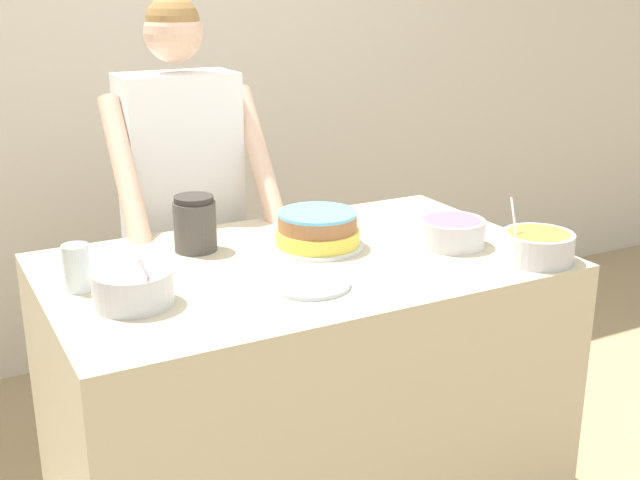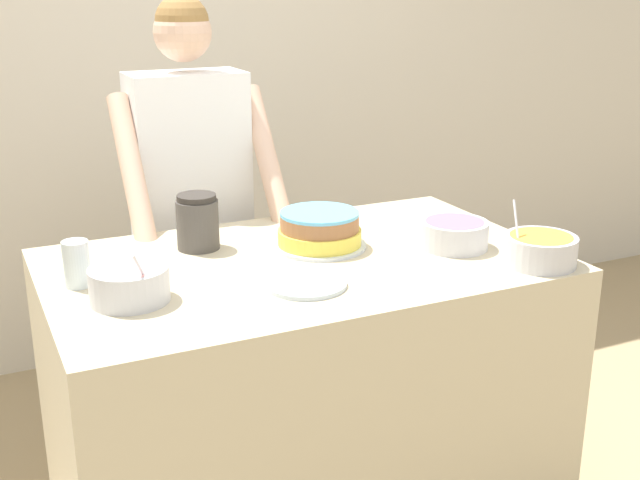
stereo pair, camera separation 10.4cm
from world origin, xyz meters
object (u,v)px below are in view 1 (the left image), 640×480
Objects in this scene: person_baker at (183,187)px; cake at (317,230)px; frosting_bowl_orange at (538,246)px; frosting_bowl_purple at (451,231)px; frosting_bowl_pink at (133,286)px; stoneware_jar at (195,224)px; drinking_glass at (77,268)px; ceramic_plate at (309,284)px.

cake is (0.23, -0.59, -0.03)m from person_baker.
person_baker is at bearing 110.97° from cake.
cake is 1.38× the size of frosting_bowl_orange.
frosting_bowl_purple is (0.59, -0.77, -0.04)m from person_baker.
cake is at bearing 16.56° from frosting_bowl_pink.
frosting_bowl_purple is 1.23× the size of stoneware_jar.
drinking_glass is (-0.49, -0.61, -0.02)m from person_baker.
stoneware_jar is (-0.84, 0.56, 0.04)m from frosting_bowl_orange.
drinking_glass is at bearing 162.33° from frosting_bowl_orange.
frosting_bowl_purple is 1.64× the size of drinking_glass.
frosting_bowl_orange is at bearing -60.15° from frosting_bowl_purple.
frosting_bowl_pink is 1.61× the size of drinking_glass.
person_baker is at bearing 50.92° from drinking_glass.
frosting_bowl_pink is (-0.62, -0.18, -0.00)m from cake.
stoneware_jar is (-0.34, 0.15, 0.03)m from cake.
person_baker is 12.98× the size of drinking_glass.
frosting_bowl_purple is 1.10m from drinking_glass.
frosting_bowl_pink is at bearing -116.95° from person_baker.
cake is 0.33m from ceramic_plate.
frosting_bowl_orange is 0.94× the size of ceramic_plate.
frosting_bowl_purple is 0.94× the size of ceramic_plate.
person_baker is at bearing 63.05° from frosting_bowl_pink.
person_baker is 9.68× the size of stoneware_jar.
drinking_glass is at bearing -156.39° from stoneware_jar.
person_baker is at bearing 126.10° from frosting_bowl_orange.
stoneware_jar is at bearing 23.61° from drinking_glass.
frosting_bowl_pink is 0.92× the size of ceramic_plate.
ceramic_plate is at bearing -86.49° from person_baker.
person_baker reaches higher than frosting_bowl_purple.
ceramic_plate is (-0.68, 0.13, -0.04)m from frosting_bowl_orange.
frosting_bowl_purple is at bearing 10.86° from ceramic_plate.
ceramic_plate is 1.30× the size of stoneware_jar.
person_baker is 1.24m from frosting_bowl_orange.
drinking_glass is (-1.22, 0.39, 0.02)m from frosting_bowl_orange.
cake is at bearing 140.80° from frosting_bowl_orange.
frosting_bowl_orange is 1.02× the size of frosting_bowl_pink.
frosting_bowl_pink reaches higher than drinking_glass.
person_baker is 0.87m from frosting_bowl_pink.
frosting_bowl_pink is at bearing -58.03° from drinking_glass.
stoneware_jar reaches higher than frosting_bowl_purple.
frosting_bowl_orange is at bearing -17.67° from drinking_glass.
frosting_bowl_orange reaches higher than frosting_bowl_pink.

